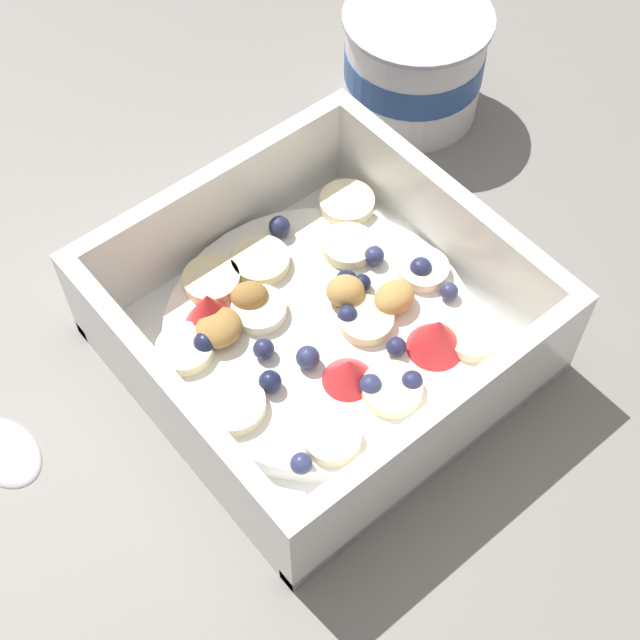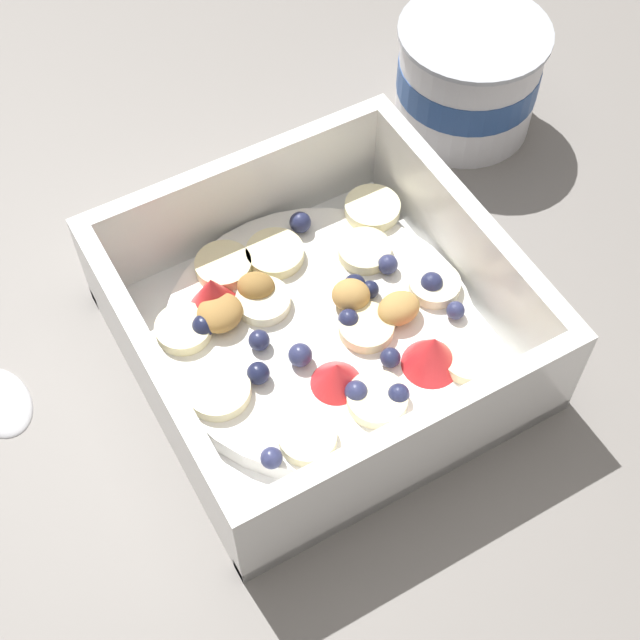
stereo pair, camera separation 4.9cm
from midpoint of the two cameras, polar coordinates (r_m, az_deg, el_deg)
ground_plane at (r=0.51m, az=-4.80°, el=-2.88°), size 2.40×2.40×0.00m
fruit_bowl at (r=0.50m, az=-2.80°, el=-0.75°), size 0.19×0.19×0.07m
yogurt_cup at (r=0.62m, az=3.47°, el=15.42°), size 0.09×0.09×0.07m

